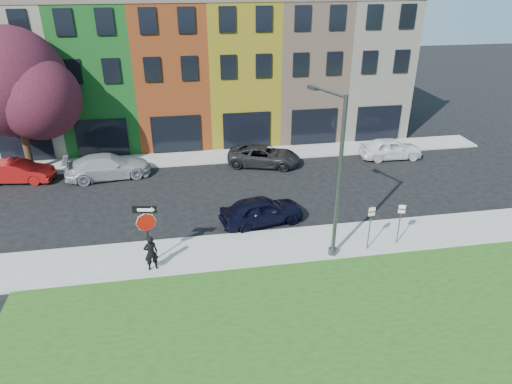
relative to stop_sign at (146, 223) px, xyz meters
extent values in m
plane|color=black|center=(6.42, -2.62, -2.16)|extent=(120.00, 120.00, 0.00)
cube|color=gray|center=(8.42, 0.38, -2.10)|extent=(40.00, 3.00, 0.12)
cube|color=gray|center=(3.42, 12.38, -2.10)|extent=(40.00, 2.40, 0.12)
cube|color=beige|center=(-8.58, 18.58, 2.84)|extent=(5.00, 10.00, 10.00)
cube|color=#24842B|center=(-3.58, 18.58, 2.84)|extent=(5.00, 10.00, 10.00)
cube|color=#C25020|center=(1.42, 18.58, 2.84)|extent=(5.00, 10.00, 10.00)
cube|color=gold|center=(6.42, 18.58, 2.84)|extent=(5.00, 10.00, 10.00)
cube|color=#997962|center=(11.42, 18.58, 2.84)|extent=(5.00, 10.00, 10.00)
cube|color=beige|center=(16.42, 18.58, 2.84)|extent=(5.00, 10.00, 10.00)
cube|color=black|center=(3.92, 13.52, -0.66)|extent=(30.00, 0.12, 2.60)
cylinder|color=black|center=(0.00, 0.02, -0.66)|extent=(0.08, 0.08, 2.77)
cylinder|color=silver|center=(0.00, 0.00, 0.03)|extent=(0.87, 0.19, 0.88)
cylinder|color=#991108|center=(0.00, -0.02, 0.03)|extent=(0.83, 0.17, 0.84)
cube|color=black|center=(0.00, 0.00, 0.64)|extent=(1.04, 0.23, 0.34)
cube|color=silver|center=(0.00, -0.03, 0.64)|extent=(0.65, 0.14, 0.14)
imported|color=black|center=(0.10, -0.51, -1.21)|extent=(0.77, 0.65, 1.66)
imported|color=black|center=(5.56, 2.83, -1.43)|extent=(3.31, 4.94, 1.47)
imported|color=maroon|center=(-8.36, 10.41, -1.47)|extent=(2.57, 4.57, 1.38)
imported|color=#9F9FA3|center=(-2.95, 10.15, -1.41)|extent=(3.60, 5.82, 1.51)
imported|color=black|center=(7.11, 10.46, -1.50)|extent=(4.91, 6.04, 1.33)
imported|color=white|center=(16.01, 10.19, -1.44)|extent=(2.04, 4.38, 1.45)
cylinder|color=#46484B|center=(8.24, -0.72, 1.66)|extent=(0.18, 0.18, 7.41)
cylinder|color=#46484B|center=(8.24, -0.72, -1.89)|extent=(0.40, 0.40, 0.30)
cylinder|color=#46484B|center=(7.87, 0.21, 5.27)|extent=(0.84, 1.91, 0.12)
cube|color=#46484B|center=(7.47, 1.24, 5.22)|extent=(0.43, 0.60, 0.16)
cylinder|color=#46484B|center=(9.97, -0.58, -0.88)|extent=(0.05, 0.05, 2.32)
cube|color=silver|center=(9.97, -0.61, -0.05)|extent=(0.32, 0.04, 0.42)
cube|color=#991108|center=(9.97, -0.63, -0.05)|extent=(0.32, 0.03, 0.06)
cylinder|color=#46484B|center=(11.56, -0.33, -0.97)|extent=(0.05, 0.05, 2.15)
cube|color=silver|center=(11.56, -0.36, -0.19)|extent=(0.31, 0.10, 0.42)
cube|color=#991108|center=(11.56, -0.38, -0.19)|extent=(0.31, 0.09, 0.06)
cylinder|color=black|center=(-8.05, 11.98, -0.33)|extent=(0.44, 0.44, 3.42)
sphere|color=black|center=(-8.05, 11.98, 3.66)|extent=(6.53, 6.53, 6.53)
sphere|color=black|center=(-6.42, 11.00, 2.85)|extent=(4.90, 4.90, 4.90)
sphere|color=black|center=(-7.72, 12.63, 4.81)|extent=(3.92, 3.92, 3.92)
camera|label=1|loc=(1.79, -17.47, 9.82)|focal=32.00mm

